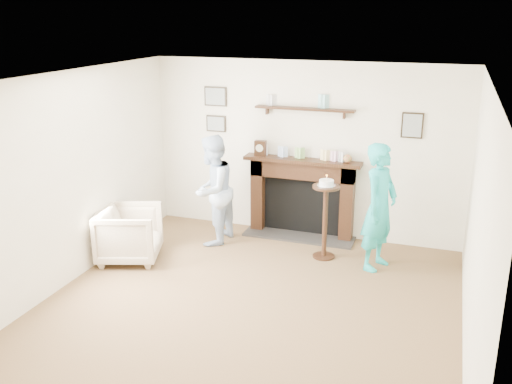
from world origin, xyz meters
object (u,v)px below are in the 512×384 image
armchair (131,259)px  man (214,242)px  woman (375,266)px  pedestal_table (325,207)px

armchair → man: size_ratio=0.51×
man → armchair: bearing=-36.6°
armchair → woman: size_ratio=0.48×
man → woman: woman is taller
woman → pedestal_table: pedestal_table is taller
woman → pedestal_table: size_ratio=1.42×
man → pedestal_table: size_ratio=1.35×
man → woman: size_ratio=0.95×
woman → man: bearing=107.1°
armchair → man: bearing=-60.2°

